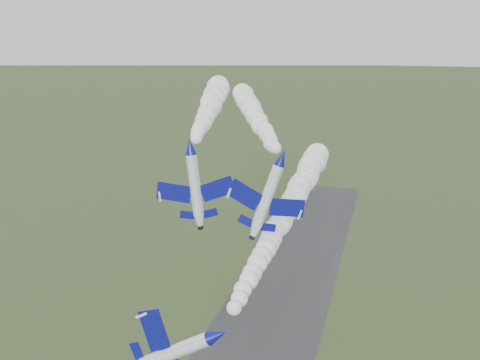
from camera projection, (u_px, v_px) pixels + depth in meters
The scene contains 6 objects.
jet_lead at pixel (218, 336), 57.55m from camera, with size 5.93×13.88×10.00m.
smoke_trail_jet_lead at pixel (288, 208), 92.54m from camera, with size 5.33×69.89×5.33m, color white, non-canonical shape.
jet_pair_left at pixel (190, 146), 79.46m from camera, with size 12.19×14.36×3.62m.
smoke_trail_jet_pair_left at pixel (210, 106), 111.70m from camera, with size 5.68×60.59×5.68m, color white, non-canonical shape.
jet_pair_right at pixel (282, 158), 74.72m from camera, with size 11.13×13.52×4.62m.
smoke_trail_jet_pair_right at pixel (255, 115), 103.81m from camera, with size 4.64×53.64×4.64m, color white, non-canonical shape.
Camera 1 is at (23.38, -54.08, 62.30)m, focal length 40.00 mm.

